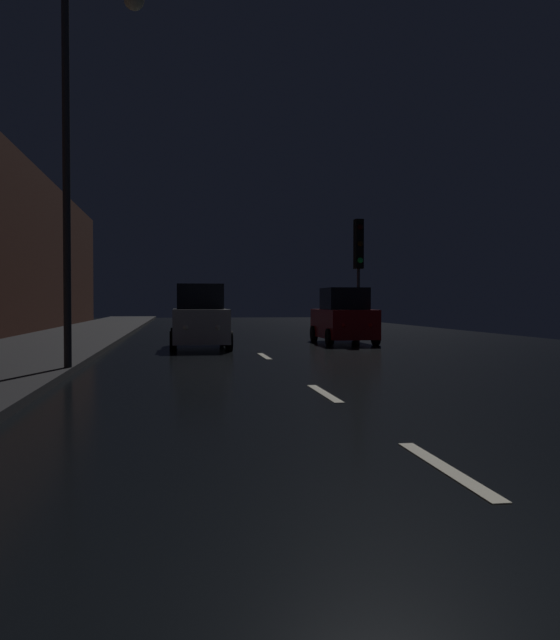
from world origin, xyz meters
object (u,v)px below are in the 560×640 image
Objects in this scene: car_approaching_headlights at (200,319)px; traffic_light_far_right at (359,253)px; car_parked_right_far at (344,318)px; streetlamp_overhead at (87,122)px.

traffic_light_far_right is at bearing 114.18° from car_approaching_headlights.
car_approaching_headlights reaches higher than car_parked_right_far.
traffic_light_far_right is 7.18m from car_approaching_headlights.
car_approaching_headlights is 5.69m from car_parked_right_far.
car_parked_right_far is (-0.80, -0.86, -2.47)m from traffic_light_far_right.
traffic_light_far_right is at bearing 51.00° from streetlamp_overhead.
car_parked_right_far is (7.93, 9.93, -4.33)m from streetlamp_overhead.
car_parked_right_far is at bearing 109.58° from car_approaching_headlights.
car_approaching_headlights is (2.57, 8.02, -4.30)m from streetlamp_overhead.
car_approaching_headlights is at bearing 72.22° from streetlamp_overhead.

